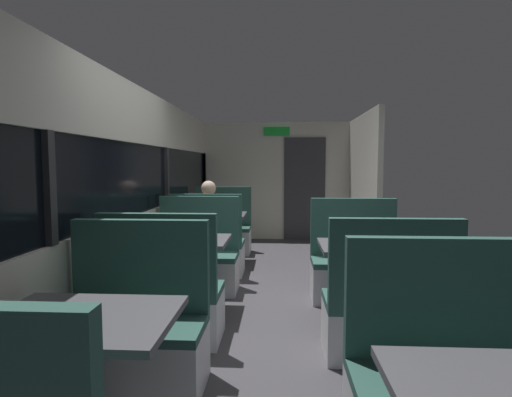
{
  "coord_description": "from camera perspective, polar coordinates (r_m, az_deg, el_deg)",
  "views": [
    {
      "loc": [
        0.07,
        -4.01,
        1.48
      ],
      "look_at": [
        -0.35,
        3.21,
        0.88
      ],
      "focal_mm": 29.16,
      "sensor_mm": 36.0,
      "label": 1
    }
  ],
  "objects": [
    {
      "name": "ground_plane",
      "position": [
        4.28,
        2.26,
        -15.68
      ],
      "size": [
        3.3,
        9.2,
        0.02
      ],
      "primitive_type": "cube",
      "color": "#423F44"
    },
    {
      "name": "bench_mid_window_facing_end",
      "position": [
        3.66,
        -12.53,
        -13.77
      ],
      "size": [
        0.95,
        0.5,
        1.1
      ],
      "color": "silver",
      "rests_on": "ground_plane"
    },
    {
      "name": "dining_table_far_window",
      "position": [
        6.28,
        -5.57,
        -3.01
      ],
      "size": [
        0.9,
        0.7,
        0.74
      ],
      "color": "#9E9EA3",
      "rests_on": "ground_plane"
    },
    {
      "name": "bench_near_window_facing_entry",
      "position": [
        3.02,
        -16.41,
        -17.91
      ],
      "size": [
        0.95,
        0.5,
        1.1
      ],
      "color": "silver",
      "rests_on": "ground_plane"
    },
    {
      "name": "bench_rear_aisle_facing_end",
      "position": [
        3.44,
        17.62,
        -15.09
      ],
      "size": [
        0.95,
        0.5,
        1.1
      ],
      "color": "silver",
      "rests_on": "ground_plane"
    },
    {
      "name": "dining_table_near_window",
      "position": [
        2.31,
        -22.72,
        -17.03
      ],
      "size": [
        0.9,
        0.7,
        0.74
      ],
      "color": "#9E9EA3",
      "rests_on": "ground_plane"
    },
    {
      "name": "dining_table_rear_aisle",
      "position": [
        4.01,
        15.25,
        -7.56
      ],
      "size": [
        0.9,
        0.7,
        0.74
      ],
      "color": "#9E9EA3",
      "rests_on": "ground_plane"
    },
    {
      "name": "carriage_aisle_panel_right",
      "position": [
        7.15,
        14.45,
        1.91
      ],
      "size": [
        0.08,
        2.4,
        2.3
      ],
      "primitive_type": "cube",
      "color": "beige",
      "rests_on": "ground_plane"
    },
    {
      "name": "seated_passenger",
      "position": [
        5.68,
        -6.54,
        -4.88
      ],
      "size": [
        0.47,
        0.55,
        1.26
      ],
      "color": "#26262D",
      "rests_on": "ground_plane"
    },
    {
      "name": "carriage_end_bulkhead",
      "position": [
        8.21,
        3.24,
        2.31
      ],
      "size": [
        2.9,
        0.11,
        2.3
      ],
      "color": "beige",
      "rests_on": "ground_plane"
    },
    {
      "name": "dining_table_mid_window",
      "position": [
        4.23,
        -10.01,
        -6.83
      ],
      "size": [
        0.9,
        0.7,
        0.74
      ],
      "color": "#9E9EA3",
      "rests_on": "ground_plane"
    },
    {
      "name": "bench_mid_window_facing_entry",
      "position": [
        4.96,
        -8.08,
        -8.76
      ],
      "size": [
        0.95,
        0.5,
        1.1
      ],
      "color": "silver",
      "rests_on": "ground_plane"
    },
    {
      "name": "bench_rear_aisle_facing_entry",
      "position": [
        4.75,
        13.41,
        -9.46
      ],
      "size": [
        0.95,
        0.5,
        1.1
      ],
      "color": "silver",
      "rests_on": "ground_plane"
    },
    {
      "name": "bench_front_aisle_facing_entry",
      "position": [
        2.47,
        24.59,
        -23.57
      ],
      "size": [
        0.95,
        0.5,
        1.1
      ],
      "color": "silver",
      "rests_on": "ground_plane"
    },
    {
      "name": "bench_far_window_facing_end",
      "position": [
        5.65,
        -6.64,
        -7.09
      ],
      "size": [
        0.95,
        0.5,
        1.1
      ],
      "color": "silver",
      "rests_on": "ground_plane"
    },
    {
      "name": "carriage_window_panel_left",
      "position": [
        4.3,
        -17.39,
        -0.47
      ],
      "size": [
        0.09,
        8.48,
        2.3
      ],
      "color": "beige",
      "rests_on": "ground_plane"
    },
    {
      "name": "bench_far_window_facing_entry",
      "position": [
        7.01,
        -4.66,
        -4.77
      ],
      "size": [
        0.95,
        0.5,
        1.1
      ],
      "color": "silver",
      "rests_on": "ground_plane"
    }
  ]
}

